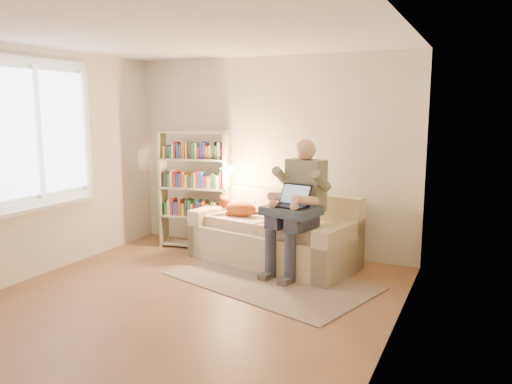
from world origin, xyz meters
The scene contains 13 objects.
floor centered at (0.00, 0.00, 0.00)m, with size 4.50×4.50×0.00m, color brown.
ceiling centered at (0.00, 0.00, 2.60)m, with size 4.00×4.50×0.02m, color white.
wall_left centered at (-2.00, 0.00, 1.30)m, with size 0.02×4.50×2.60m, color silver.
wall_right centered at (2.00, 0.00, 1.30)m, with size 0.02×4.50×2.60m, color silver.
wall_back centered at (0.00, 2.25, 1.30)m, with size 4.00×0.02×2.60m, color silver.
window centered at (-1.95, 0.20, 1.38)m, with size 0.12×1.52×1.69m.
sofa centered at (0.29, 1.74, 0.32)m, with size 2.21×1.34×0.88m.
person centered at (0.69, 1.50, 0.87)m, with size 0.57×0.78×1.57m.
cat centered at (-0.23, 1.72, 0.66)m, with size 0.66×0.31×0.24m.
blanket centered at (0.71, 1.32, 0.77)m, with size 0.59×0.48×0.10m, color #2B3A4B.
laptop centered at (0.71, 1.34, 0.88)m, with size 0.44×0.40×0.31m.
bookshelf centered at (-0.98, 1.90, 0.90)m, with size 1.11×0.43×1.63m.
rug centered at (0.53, 1.06, 0.01)m, with size 2.24×1.33×0.01m, color gray.
Camera 1 is at (2.65, -3.89, 1.91)m, focal length 35.00 mm.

